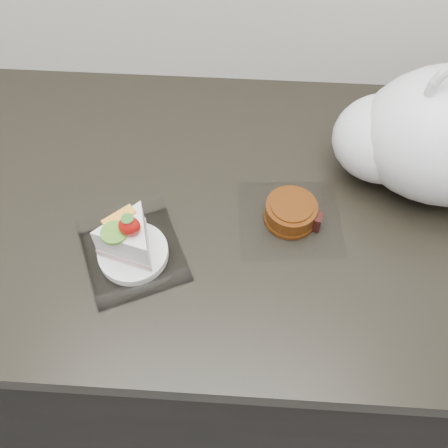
% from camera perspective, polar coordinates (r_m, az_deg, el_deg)
% --- Properties ---
extents(counter, '(2.04, 0.64, 0.90)m').
position_cam_1_polar(counter, '(1.23, -3.94, -9.80)').
color(counter, black).
rests_on(counter, ground).
extents(cake_tray, '(0.19, 0.19, 0.11)m').
position_cam_1_polar(cake_tray, '(0.76, -10.54, -2.54)').
color(cake_tray, white).
rests_on(cake_tray, counter).
extents(mooncake_wrap, '(0.18, 0.17, 0.04)m').
position_cam_1_polar(mooncake_wrap, '(0.81, 7.71, 1.18)').
color(mooncake_wrap, white).
rests_on(mooncake_wrap, counter).
extents(plastic_bag, '(0.34, 0.25, 0.26)m').
position_cam_1_polar(plastic_bag, '(0.85, 23.33, 9.24)').
color(plastic_bag, white).
rests_on(plastic_bag, counter).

